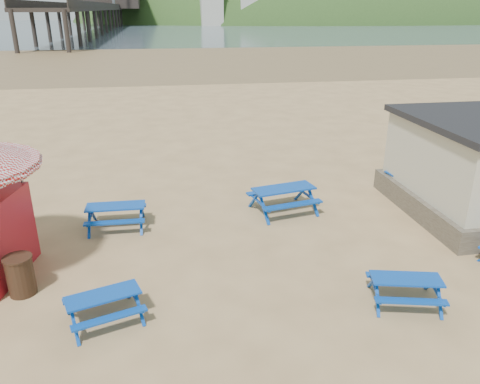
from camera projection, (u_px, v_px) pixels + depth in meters
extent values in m
plane|color=tan|center=(204.00, 246.00, 13.31)|extent=(400.00, 400.00, 0.00)
plane|color=olive|center=(166.00, 57.00, 63.76)|extent=(400.00, 400.00, 0.00)
plane|color=#495B68|center=(160.00, 26.00, 169.24)|extent=(400.00, 400.00, 0.00)
cube|color=navy|center=(115.00, 206.00, 14.21)|extent=(1.77, 0.72, 0.05)
cube|color=navy|center=(118.00, 207.00, 14.85)|extent=(1.76, 0.28, 0.05)
cube|color=navy|center=(114.00, 222.00, 13.77)|extent=(1.76, 0.28, 0.05)
cube|color=navy|center=(284.00, 188.00, 15.29)|extent=(2.15, 1.19, 0.06)
cube|color=navy|center=(275.00, 190.00, 15.99)|extent=(2.04, 0.69, 0.06)
cube|color=navy|center=(293.00, 205.00, 14.82)|extent=(2.04, 0.69, 0.06)
cube|color=navy|center=(413.00, 172.00, 16.98)|extent=(1.97, 0.96, 0.05)
cube|color=navy|center=(401.00, 174.00, 17.65)|extent=(1.91, 0.49, 0.05)
cube|color=navy|center=(423.00, 186.00, 16.53)|extent=(1.91, 0.49, 0.05)
cube|color=navy|center=(103.00, 295.00, 9.95)|extent=(1.67, 1.06, 0.04)
cube|color=navy|center=(99.00, 293.00, 10.46)|extent=(1.54, 0.70, 0.04)
cube|color=navy|center=(110.00, 318.00, 9.61)|extent=(1.54, 0.70, 0.04)
cube|color=navy|center=(407.00, 279.00, 10.55)|extent=(1.66, 0.96, 0.04)
cube|color=navy|center=(400.00, 276.00, 11.12)|extent=(1.57, 0.58, 0.04)
cube|color=navy|center=(411.00, 301.00, 10.15)|extent=(1.57, 0.58, 0.04)
cylinder|color=#351F14|center=(21.00, 276.00, 10.96)|extent=(0.62, 0.62, 0.94)
cylinder|color=#351F14|center=(17.00, 258.00, 10.78)|extent=(0.67, 0.67, 0.04)
cube|color=black|center=(108.00, 9.00, 168.85)|extent=(9.00, 220.00, 0.60)
ellipsoid|color=#2D4C1E|center=(336.00, 42.00, 241.79)|extent=(264.00, 144.00, 108.00)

